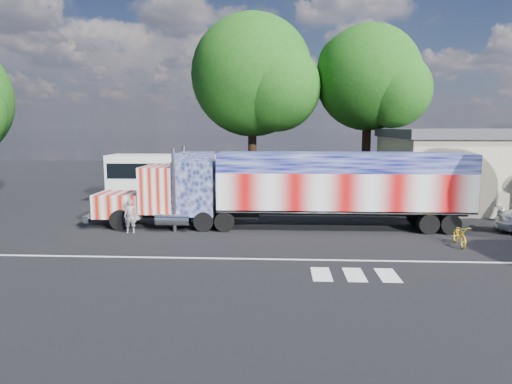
{
  "coord_description": "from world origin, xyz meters",
  "views": [
    {
      "loc": [
        1.26,
        -20.95,
        5.33
      ],
      "look_at": [
        0.0,
        3.0,
        1.9
      ],
      "focal_mm": 32.0,
      "sensor_mm": 36.0,
      "label": 1
    }
  ],
  "objects_px": {
    "woman": "(130,216)",
    "tree_ne_a": "(370,78)",
    "semi_truck": "(295,187)",
    "tree_n_mid": "(254,76)",
    "bicycle": "(460,235)",
    "coach_bus": "(190,178)"
  },
  "relations": [
    {
      "from": "bicycle",
      "to": "tree_ne_a",
      "type": "distance_m",
      "value": 18.9
    },
    {
      "from": "bicycle",
      "to": "tree_n_mid",
      "type": "relative_size",
      "value": 0.12
    },
    {
      "from": "woman",
      "to": "tree_ne_a",
      "type": "distance_m",
      "value": 22.59
    },
    {
      "from": "semi_truck",
      "to": "tree_n_mid",
      "type": "distance_m",
      "value": 16.14
    },
    {
      "from": "semi_truck",
      "to": "bicycle",
      "type": "height_order",
      "value": "semi_truck"
    },
    {
      "from": "semi_truck",
      "to": "bicycle",
      "type": "bearing_deg",
      "value": -24.43
    },
    {
      "from": "semi_truck",
      "to": "tree_n_mid",
      "type": "relative_size",
      "value": 1.39
    },
    {
      "from": "semi_truck",
      "to": "bicycle",
      "type": "xyz_separation_m",
      "value": [
        7.35,
        -3.34,
        -1.74
      ]
    },
    {
      "from": "woman",
      "to": "tree_n_mid",
      "type": "relative_size",
      "value": 0.12
    },
    {
      "from": "woman",
      "to": "coach_bus",
      "type": "bearing_deg",
      "value": 72.14
    },
    {
      "from": "coach_bus",
      "to": "tree_n_mid",
      "type": "height_order",
      "value": "tree_n_mid"
    },
    {
      "from": "bicycle",
      "to": "coach_bus",
      "type": "bearing_deg",
      "value": 146.51
    },
    {
      "from": "coach_bus",
      "to": "bicycle",
      "type": "bearing_deg",
      "value": -38.26
    },
    {
      "from": "woman",
      "to": "bicycle",
      "type": "height_order",
      "value": "woman"
    },
    {
      "from": "bicycle",
      "to": "woman",
      "type": "bearing_deg",
      "value": 178.61
    },
    {
      "from": "woman",
      "to": "tree_ne_a",
      "type": "xyz_separation_m",
      "value": [
        14.65,
        15.07,
        8.26
      ]
    },
    {
      "from": "coach_bus",
      "to": "tree_ne_a",
      "type": "height_order",
      "value": "tree_ne_a"
    },
    {
      "from": "coach_bus",
      "to": "tree_n_mid",
      "type": "xyz_separation_m",
      "value": [
        4.25,
        5.98,
        7.69
      ]
    },
    {
      "from": "coach_bus",
      "to": "woman",
      "type": "bearing_deg",
      "value": -96.77
    },
    {
      "from": "semi_truck",
      "to": "coach_bus",
      "type": "distance_m",
      "value": 10.88
    },
    {
      "from": "coach_bus",
      "to": "bicycle",
      "type": "distance_m",
      "value": 18.58
    },
    {
      "from": "semi_truck",
      "to": "tree_n_mid",
      "type": "xyz_separation_m",
      "value": [
        -2.96,
        14.12,
        7.23
      ]
    }
  ]
}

